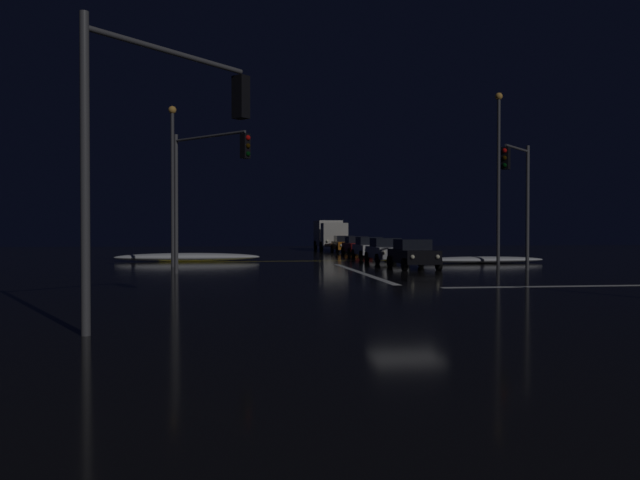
{
  "coord_description": "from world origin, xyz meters",
  "views": [
    {
      "loc": [
        -5.86,
        -21.26,
        2.03
      ],
      "look_at": [
        -1.49,
        12.0,
        1.53
      ],
      "focal_mm": 34.82,
      "sensor_mm": 36.0,
      "label": 1
    }
  ],
  "objects_px": {
    "sedan_orange": "(344,244)",
    "sedan_silver": "(386,250)",
    "sedan_white": "(369,248)",
    "traffic_signal_nw": "(203,175)",
    "sedan_black": "(413,254)",
    "sedan_red": "(357,246)",
    "traffic_signal_sw": "(161,125)",
    "box_truck": "(329,234)",
    "streetlamp_left_near": "(173,174)",
    "traffic_signal_ne": "(519,184)",
    "streetlamp_right_near": "(498,167)"
  },
  "relations": [
    {
      "from": "box_truck",
      "to": "traffic_signal_sw",
      "type": "bearing_deg",
      "value": -102.48
    },
    {
      "from": "box_truck",
      "to": "streetlamp_left_near",
      "type": "xyz_separation_m",
      "value": [
        -12.93,
        -27.94,
        3.46
      ]
    },
    {
      "from": "sedan_white",
      "to": "sedan_red",
      "type": "bearing_deg",
      "value": 87.89
    },
    {
      "from": "sedan_red",
      "to": "traffic_signal_sw",
      "type": "height_order",
      "value": "traffic_signal_sw"
    },
    {
      "from": "sedan_black",
      "to": "sedan_white",
      "type": "bearing_deg",
      "value": 89.21
    },
    {
      "from": "streetlamp_right_near",
      "to": "sedan_red",
      "type": "bearing_deg",
      "value": 110.93
    },
    {
      "from": "box_truck",
      "to": "traffic_signal_ne",
      "type": "xyz_separation_m",
      "value": [
        4.47,
        -34.05,
        2.62
      ]
    },
    {
      "from": "sedan_silver",
      "to": "box_truck",
      "type": "relative_size",
      "value": 0.52
    },
    {
      "from": "sedan_red",
      "to": "streetlamp_right_near",
      "type": "height_order",
      "value": "streetlamp_right_near"
    },
    {
      "from": "sedan_silver",
      "to": "streetlamp_right_near",
      "type": "xyz_separation_m",
      "value": [
        6.15,
        -2.93,
        5.03
      ]
    },
    {
      "from": "sedan_white",
      "to": "streetlamp_right_near",
      "type": "relative_size",
      "value": 0.42
    },
    {
      "from": "sedan_red",
      "to": "traffic_signal_ne",
      "type": "distance_m",
      "value": 21.74
    },
    {
      "from": "traffic_signal_sw",
      "to": "streetlamp_right_near",
      "type": "distance_m",
      "value": 27.47
    },
    {
      "from": "traffic_signal_nw",
      "to": "streetlamp_right_near",
      "type": "bearing_deg",
      "value": 21.12
    },
    {
      "from": "sedan_black",
      "to": "sedan_silver",
      "type": "relative_size",
      "value": 1.0
    },
    {
      "from": "sedan_orange",
      "to": "streetlamp_left_near",
      "type": "xyz_separation_m",
      "value": [
        -13.32,
        -21.23,
        4.36
      ]
    },
    {
      "from": "sedan_silver",
      "to": "streetlamp_left_near",
      "type": "bearing_deg",
      "value": -167.15
    },
    {
      "from": "sedan_orange",
      "to": "traffic_signal_sw",
      "type": "height_order",
      "value": "traffic_signal_sw"
    },
    {
      "from": "traffic_signal_sw",
      "to": "sedan_silver",
      "type": "bearing_deg",
      "value": 66.04
    },
    {
      "from": "sedan_white",
      "to": "sedan_red",
      "type": "height_order",
      "value": "same"
    },
    {
      "from": "sedan_white",
      "to": "traffic_signal_sw",
      "type": "xyz_separation_m",
      "value": [
        -11.08,
        -30.46,
        3.52
      ]
    },
    {
      "from": "sedan_black",
      "to": "sedan_orange",
      "type": "bearing_deg",
      "value": 89.01
    },
    {
      "from": "sedan_black",
      "to": "traffic_signal_ne",
      "type": "relative_size",
      "value": 0.68
    },
    {
      "from": "sedan_silver",
      "to": "traffic_signal_nw",
      "type": "distance_m",
      "value": 14.86
    },
    {
      "from": "sedan_silver",
      "to": "traffic_signal_sw",
      "type": "bearing_deg",
      "value": -113.96
    },
    {
      "from": "sedan_orange",
      "to": "traffic_signal_nw",
      "type": "distance_m",
      "value": 30.21
    },
    {
      "from": "sedan_orange",
      "to": "sedan_red",
      "type": "bearing_deg",
      "value": -90.33
    },
    {
      "from": "sedan_white",
      "to": "traffic_signal_nw",
      "type": "height_order",
      "value": "traffic_signal_nw"
    },
    {
      "from": "traffic_signal_nw",
      "to": "streetlamp_left_near",
      "type": "height_order",
      "value": "streetlamp_left_near"
    },
    {
      "from": "box_truck",
      "to": "streetlamp_left_near",
      "type": "height_order",
      "value": "streetlamp_left_near"
    },
    {
      "from": "box_truck",
      "to": "sedan_orange",
      "type": "bearing_deg",
      "value": -86.68
    },
    {
      "from": "sedan_red",
      "to": "traffic_signal_sw",
      "type": "distance_m",
      "value": 38.34
    },
    {
      "from": "sedan_red",
      "to": "sedan_black",
      "type": "bearing_deg",
      "value": -91.23
    },
    {
      "from": "streetlamp_right_near",
      "to": "traffic_signal_nw",
      "type": "bearing_deg",
      "value": -158.88
    },
    {
      "from": "sedan_silver",
      "to": "box_truck",
      "type": "distance_m",
      "value": 25.03
    },
    {
      "from": "sedan_silver",
      "to": "traffic_signal_ne",
      "type": "bearing_deg",
      "value": -63.3
    },
    {
      "from": "streetlamp_left_near",
      "to": "box_truck",
      "type": "bearing_deg",
      "value": 65.17
    },
    {
      "from": "sedan_white",
      "to": "traffic_signal_sw",
      "type": "distance_m",
      "value": 32.6
    },
    {
      "from": "sedan_black",
      "to": "sedan_red",
      "type": "xyz_separation_m",
      "value": [
        0.39,
        17.99,
        0.0
      ]
    },
    {
      "from": "traffic_signal_nw",
      "to": "sedan_red",
      "type": "bearing_deg",
      "value": 62.41
    },
    {
      "from": "sedan_black",
      "to": "sedan_white",
      "type": "xyz_separation_m",
      "value": [
        0.16,
        11.98,
        0.0
      ]
    },
    {
      "from": "sedan_silver",
      "to": "traffic_signal_nw",
      "type": "height_order",
      "value": "traffic_signal_nw"
    },
    {
      "from": "box_truck",
      "to": "traffic_signal_nw",
      "type": "distance_m",
      "value": 36.28
    },
    {
      "from": "sedan_black",
      "to": "sedan_red",
      "type": "bearing_deg",
      "value": 88.77
    },
    {
      "from": "sedan_orange",
      "to": "sedan_silver",
      "type": "bearing_deg",
      "value": -91.47
    },
    {
      "from": "sedan_silver",
      "to": "traffic_signal_ne",
      "type": "height_order",
      "value": "traffic_signal_ne"
    },
    {
      "from": "sedan_white",
      "to": "streetlamp_left_near",
      "type": "xyz_separation_m",
      "value": [
        -13.06,
        -8.94,
        4.36
      ]
    },
    {
      "from": "sedan_silver",
      "to": "streetlamp_left_near",
      "type": "xyz_separation_m",
      "value": [
        -12.85,
        -2.93,
        4.36
      ]
    },
    {
      "from": "sedan_silver",
      "to": "sedan_orange",
      "type": "distance_m",
      "value": 18.31
    },
    {
      "from": "sedan_silver",
      "to": "sedan_red",
      "type": "bearing_deg",
      "value": 87.94
    }
  ]
}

